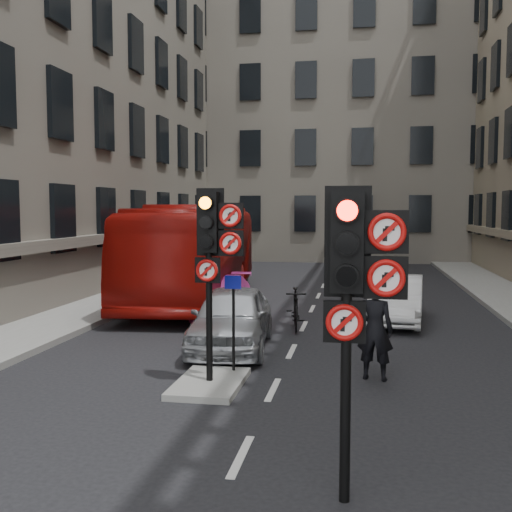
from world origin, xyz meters
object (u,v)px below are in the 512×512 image
(motorcycle, at_px, (296,309))
(info_sign, at_px, (233,309))
(car_white, at_px, (397,299))
(car_pink, at_px, (224,296))
(signal_far, at_px, (213,242))
(car_silver, at_px, (232,318))
(motorcyclist, at_px, (375,330))
(signal_near, at_px, (355,276))
(bus_red, at_px, (197,252))

(motorcycle, xyz_separation_m, info_sign, (-0.71, -4.83, 0.78))
(car_white, distance_m, motorcycle, 3.22)
(info_sign, bearing_deg, motorcycle, 82.19)
(car_white, height_order, car_pink, car_white)
(signal_far, relative_size, car_silver, 0.82)
(motorcyclist, bearing_deg, info_sign, 15.94)
(signal_near, bearing_deg, signal_far, 123.02)
(motorcyclist, relative_size, info_sign, 1.03)
(info_sign, bearing_deg, signal_far, -105.50)
(car_pink, xyz_separation_m, bus_red, (-1.74, 3.14, 1.13))
(car_white, relative_size, bus_red, 0.33)
(car_silver, relative_size, motorcycle, 2.32)
(motorcycle, xyz_separation_m, motorcyclist, (2.03, -4.56, 0.42))
(car_silver, height_order, motorcycle, car_silver)
(bus_red, bearing_deg, car_silver, -73.50)
(car_pink, relative_size, motorcyclist, 2.10)
(signal_near, xyz_separation_m, motorcyclist, (0.35, 5.01, -1.60))
(bus_red, bearing_deg, car_pink, -65.93)
(signal_near, bearing_deg, info_sign, 116.72)
(bus_red, bearing_deg, car_white, -30.74)
(car_silver, bearing_deg, bus_red, 106.72)
(bus_red, xyz_separation_m, motorcyclist, (6.21, -9.52, -0.74))
(car_silver, distance_m, car_pink, 4.49)
(car_pink, bearing_deg, car_white, -8.52)
(motorcyclist, height_order, info_sign, info_sign)
(motorcyclist, bearing_deg, car_silver, -21.65)
(car_silver, xyz_separation_m, car_white, (4.05, 4.09, -0.06))
(motorcyclist, bearing_deg, bus_red, -46.51)
(car_pink, xyz_separation_m, motorcycle, (2.44, -1.82, -0.04))
(signal_far, xyz_separation_m, info_sign, (0.21, 0.74, -1.36))
(car_white, distance_m, bus_red, 7.83)
(car_pink, bearing_deg, motorcyclist, -60.96)
(car_silver, height_order, bus_red, bus_red)
(car_pink, relative_size, bus_red, 0.33)
(signal_near, xyz_separation_m, info_sign, (-2.39, 4.74, -1.24))
(bus_red, height_order, motorcycle, bus_red)
(car_white, bearing_deg, car_pink, -176.69)
(signal_far, bearing_deg, motorcycle, 80.54)
(car_silver, xyz_separation_m, motorcyclist, (3.28, -2.05, 0.24))
(bus_red, bearing_deg, motorcyclist, -61.82)
(motorcycle, bearing_deg, car_white, 21.98)
(car_white, relative_size, info_sign, 2.16)
(car_white, xyz_separation_m, info_sign, (-3.52, -6.41, 0.67))
(info_sign, bearing_deg, car_white, 61.84)
(signal_near, distance_m, motorcyclist, 5.27)
(signal_near, bearing_deg, car_pink, 109.85)
(info_sign, bearing_deg, car_pink, 105.16)
(signal_near, distance_m, motorcycle, 9.92)
(signal_near, relative_size, motorcyclist, 1.83)
(car_silver, relative_size, car_pink, 1.06)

